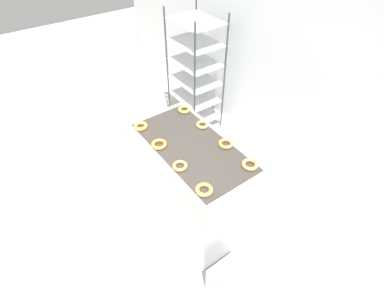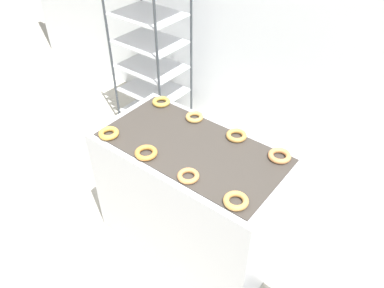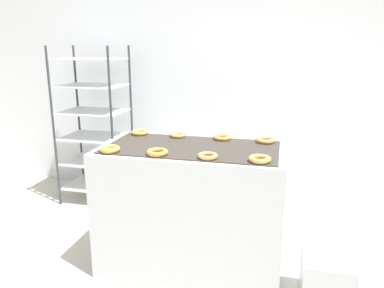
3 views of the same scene
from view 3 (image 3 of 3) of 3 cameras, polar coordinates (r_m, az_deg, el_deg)
wall_back at (r=4.15m, az=5.05°, el=10.76°), size 8.00×0.05×2.80m
fryer_machine at (r=2.92m, az=0.01°, el=-9.69°), size 1.36×0.72×0.98m
baking_rack_cart at (r=4.19m, az=-14.68°, el=2.89°), size 0.69×0.53×1.69m
glaze_bin at (r=2.79m, az=19.73°, el=-18.98°), size 0.32×0.37×0.37m
donut_near_left at (r=2.68m, az=-12.41°, el=-0.74°), size 0.14×0.14×0.04m
donut_near_midleft at (r=2.56m, az=-5.31°, el=-1.25°), size 0.15×0.15×0.03m
donut_near_midright at (r=2.47m, az=2.42°, el=-1.82°), size 0.14×0.14×0.03m
donut_near_right at (r=2.44m, az=10.28°, el=-2.26°), size 0.15×0.15×0.04m
donut_far_left at (r=3.14m, az=-7.97°, el=1.76°), size 0.14×0.14×0.03m
donut_far_midleft at (r=3.04m, az=-2.18°, el=1.40°), size 0.13×0.13×0.03m
donut_far_midright at (r=2.96m, az=4.63°, el=1.02°), size 0.14×0.14×0.03m
donut_far_right at (r=2.92m, az=11.12°, el=0.59°), size 0.15×0.15×0.03m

